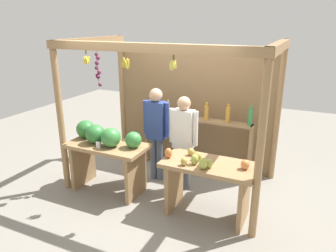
# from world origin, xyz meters

# --- Properties ---
(ground_plane) EXTENTS (12.00, 12.00, 0.00)m
(ground_plane) POSITION_xyz_m (0.00, 0.00, 0.00)
(ground_plane) COLOR gray
(ground_plane) RESTS_ON ground
(market_stall) EXTENTS (3.20, 1.90, 2.41)m
(market_stall) POSITION_xyz_m (-0.01, 0.43, 1.39)
(market_stall) COLOR #99754C
(market_stall) RESTS_ON ground
(fruit_counter_left) EXTENTS (1.36, 0.64, 1.12)m
(fruit_counter_left) POSITION_xyz_m (-0.89, -0.66, 0.77)
(fruit_counter_left) COLOR #99754C
(fruit_counter_left) RESTS_ON ground
(fruit_counter_right) EXTENTS (1.30, 0.64, 0.97)m
(fruit_counter_right) POSITION_xyz_m (0.84, -0.68, 0.61)
(fruit_counter_right) COLOR #99754C
(fruit_counter_right) RESTS_ON ground
(bottle_shelf_unit) EXTENTS (2.05, 0.22, 1.34)m
(bottle_shelf_unit) POSITION_xyz_m (0.20, 0.67, 0.80)
(bottle_shelf_unit) COLOR #99754C
(bottle_shelf_unit) RESTS_ON ground
(vendor_man) EXTENTS (0.48, 0.22, 1.63)m
(vendor_man) POSITION_xyz_m (-0.31, 0.01, 0.98)
(vendor_man) COLOR #4F5A6C
(vendor_man) RESTS_ON ground
(vendor_woman) EXTENTS (0.48, 0.21, 1.58)m
(vendor_woman) POSITION_xyz_m (0.24, -0.12, 0.94)
(vendor_woman) COLOR #474B56
(vendor_woman) RESTS_ON ground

